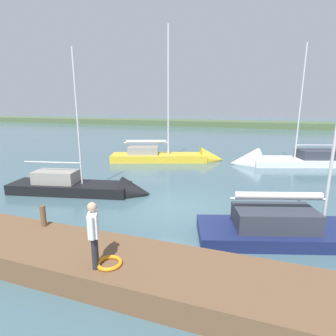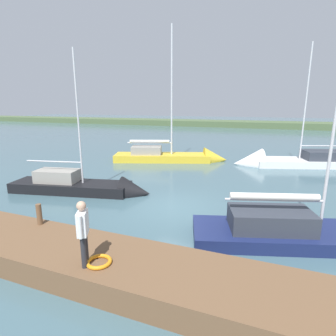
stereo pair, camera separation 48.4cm
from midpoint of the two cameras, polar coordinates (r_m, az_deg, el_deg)
name	(u,v)px [view 2 (the right image)]	position (r m, az deg, el deg)	size (l,w,h in m)	color
ground_plane	(175,207)	(12.65, 2.50, -8.22)	(200.00, 200.00, 0.00)	#42606B
far_shoreline	(252,127)	(61.24, 17.62, 8.30)	(180.00, 8.00, 2.40)	#4C603D
dock_pier	(107,265)	(7.97, -11.09, -19.56)	(20.96, 2.27, 0.68)	brown
mooring_post_near	(39,214)	(10.03, -24.40, -8.95)	(0.18, 0.18, 0.72)	brown
life_ring_buoy	(99,262)	(7.40, -12.54, -18.87)	(0.66, 0.66, 0.10)	orange
sailboat_far_right	(284,163)	(22.96, 23.91, 1.01)	(9.49, 5.06, 10.09)	white
sailboat_mid_channel	(177,158)	(22.69, 2.58, 2.11)	(9.53, 5.10, 11.55)	gold
sailboat_outer_mooring	(88,189)	(15.12, -15.82, -4.25)	(7.79, 3.23, 8.07)	black
person_on_dock	(83,229)	(6.98, -15.67, -12.38)	(0.41, 0.58, 1.70)	#28282D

